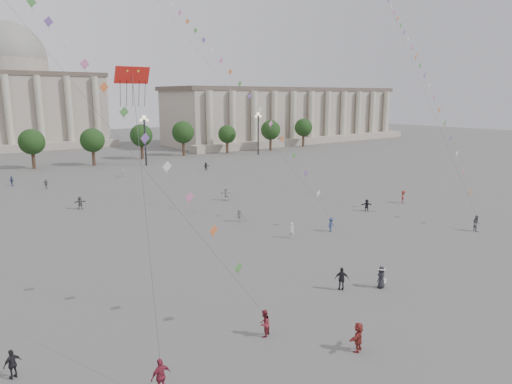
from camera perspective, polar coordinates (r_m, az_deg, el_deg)
ground at (r=35.44m, az=10.22°, el=-12.84°), size 360.00×360.00×0.00m
hall_east at (r=152.20m, az=3.98°, el=9.60°), size 84.00×26.22×17.20m
hall_central at (r=152.82m, az=-28.14°, el=10.43°), size 48.30×34.30×35.50m
tree_row at (r=102.96m, az=-23.20°, el=5.82°), size 137.12×5.12×8.00m
lamp_post_mid_east at (r=99.87m, az=-13.75°, el=7.41°), size 2.00×0.90×10.65m
lamp_post_far_east at (r=114.89m, az=0.28°, el=8.31°), size 2.00×0.90×10.65m
person_crowd_0 at (r=85.89m, az=-28.23°, el=1.22°), size 0.93×0.98×1.63m
person_crowd_3 at (r=60.85m, az=13.67°, el=-1.62°), size 1.51×1.15×1.59m
person_crowd_4 at (r=87.51m, az=-16.34°, el=2.30°), size 1.26×1.31×1.49m
person_crowd_6 at (r=54.30m, az=-2.09°, el=-2.94°), size 1.15×0.94×1.56m
person_crowd_7 at (r=65.29m, az=-3.72°, el=-0.22°), size 1.84×1.39×1.94m
person_crowd_8 at (r=66.81m, az=17.92°, el=-0.58°), size 1.31×1.20×1.77m
person_crowd_9 at (r=91.95m, az=-6.27°, el=3.20°), size 1.55×0.74×1.60m
person_crowd_12 at (r=64.56m, az=-21.14°, el=-1.25°), size 1.68×0.86×1.74m
person_crowd_13 at (r=48.27m, az=4.43°, el=-4.79°), size 0.73×0.73×1.71m
person_crowd_16 at (r=80.85m, az=-24.78°, el=0.94°), size 0.97×0.50×1.58m
tourist_0 at (r=25.16m, az=-11.80°, el=-21.60°), size 1.17×0.59×1.91m
tourist_1 at (r=36.37m, az=10.67°, el=-10.62°), size 1.10×1.04×1.83m
tourist_2 at (r=28.69m, az=12.65°, el=-17.25°), size 1.73×1.10×1.79m
tourist_4 at (r=28.87m, az=-28.14°, el=-18.43°), size 1.04×0.69×1.65m
kite_flyer_0 at (r=29.55m, az=1.04°, el=-16.09°), size 1.05×0.96×1.73m
kite_flyer_1 at (r=51.11m, az=9.38°, el=-4.04°), size 1.12×0.79×1.57m
kite_flyer_2 at (r=56.19m, az=25.82°, el=-3.52°), size 1.02×1.09×1.79m
hat_person at (r=37.46m, az=15.40°, el=-10.18°), size 0.92×0.66×1.74m
dragon_kite at (r=29.89m, az=-15.15°, el=12.39°), size 2.50×4.55×16.95m
kite_train_mid at (r=71.66m, az=-8.98°, el=20.22°), size 4.84×53.67×70.11m
kite_train_east at (r=76.58m, az=19.35°, el=15.28°), size 26.62×34.95×56.23m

